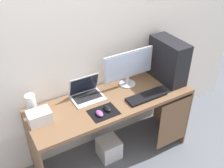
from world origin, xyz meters
The scene contains 14 objects.
ground_plane centered at (0.00, 0.00, 0.00)m, with size 8.00×8.00×0.00m, color slate.
wall_back centered at (0.00, 0.33, 1.30)m, with size 4.00×0.05×2.60m.
desk centered at (0.02, -0.01, 0.63)m, with size 1.65×0.57×0.78m.
pc_tower centered at (0.70, 0.03, 1.01)m, with size 0.20×0.44×0.46m, color black.
monitor centered at (0.27, 0.14, 0.99)m, with size 0.57×0.17×0.39m.
laptop centered at (-0.20, 0.16, 0.83)m, with size 0.31×0.23×0.23m.
speaker centered at (-0.73, 0.19, 0.88)m, with size 0.09×0.09×0.19m, color white.
projector centered at (-0.71, 0.03, 0.84)m, with size 0.20×0.14×0.12m, color silver.
keyboard centered at (0.31, -0.15, 0.79)m, with size 0.42×0.14×0.02m, color black.
mousepad centered at (-0.17, -0.14, 0.78)m, with size 0.26×0.20×0.01m, color black.
mouse_left centered at (-0.12, -0.13, 0.80)m, with size 0.06×0.10×0.03m, color black.
mouse_right centered at (-0.22, -0.15, 0.80)m, with size 0.06×0.10×0.03m, color #8C4C99.
cell_phone centered at (0.56, -0.13, 0.78)m, with size 0.07×0.13×0.01m, color #232326.
subwoofer centered at (-0.04, 0.00, 0.11)m, with size 0.23×0.23×0.23m, color silver.
Camera 1 is at (-1.04, -1.78, 2.33)m, focal length 42.21 mm.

